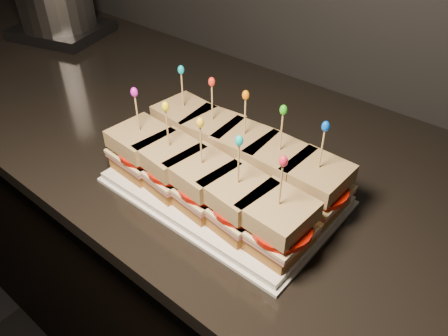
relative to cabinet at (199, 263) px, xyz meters
The scene contains 75 objects.
cabinet is the anchor object (origin of this frame).
granite_slab 0.45m from the cabinet, ahead, with size 2.43×0.70×0.03m, color black.
platter 0.53m from the cabinet, 32.62° to the right, with size 0.38×0.24×0.02m, color white.
platter_rim 0.53m from the cabinet, 32.62° to the right, with size 0.40×0.25×0.01m, color white.
sandwich_0_bread_bot 0.51m from the cabinet, 53.17° to the right, with size 0.09×0.09×0.02m, color brown.
sandwich_0_ham 0.52m from the cabinet, 53.17° to the right, with size 0.10×0.09×0.01m, color #C96A6E.
sandwich_0_cheese 0.53m from the cabinet, 53.17° to the right, with size 0.10×0.10×0.01m, color beige.
sandwich_0_tomato 0.54m from the cabinet, 49.90° to the right, with size 0.09×0.09×0.01m, color #B61005.
sandwich_0_bread_top 0.56m from the cabinet, 53.17° to the right, with size 0.09×0.09×0.03m, color #603215.
sandwich_0_pick 0.60m from the cabinet, 53.17° to the right, with size 0.00×0.00×0.09m, color tan.
sandwich_0_frill 0.65m from the cabinet, 53.17° to the right, with size 0.01×0.01×0.02m, color #079DB6.
sandwich_1_bread_bot 0.52m from the cabinet, 30.08° to the right, with size 0.09×0.09×0.02m, color brown.
sandwich_1_ham 0.53m from the cabinet, 30.08° to the right, with size 0.10×0.09×0.01m, color #C96A6E.
sandwich_1_cheese 0.54m from the cabinet, 30.08° to the right, with size 0.10×0.10×0.01m, color beige.
sandwich_1_tomato 0.55m from the cabinet, 29.79° to the right, with size 0.09×0.09×0.01m, color #B61005.
sandwich_1_bread_top 0.57m from the cabinet, 30.08° to the right, with size 0.09×0.09×0.03m, color #603215.
sandwich_1_pick 0.61m from the cabinet, 30.08° to the right, with size 0.00×0.00×0.09m, color tan.
sandwich_1_frill 0.66m from the cabinet, 30.08° to the right, with size 0.01×0.01×0.02m, color red.
sandwich_2_bread_bot 0.54m from the cabinet, 20.29° to the right, with size 0.09×0.09×0.02m, color brown.
sandwich_2_ham 0.56m from the cabinet, 20.29° to the right, with size 0.10×0.09×0.01m, color #C96A6E.
sandwich_2_cheese 0.56m from the cabinet, 20.29° to the right, with size 0.10×0.10×0.01m, color beige.
sandwich_2_tomato 0.58m from the cabinet, 20.66° to the right, with size 0.09×0.09×0.01m, color #B61005.
sandwich_2_bread_top 0.59m from the cabinet, 20.29° to the right, with size 0.09×0.09×0.03m, color #603215.
sandwich_2_pick 0.63m from the cabinet, 20.29° to the right, with size 0.00×0.00×0.09m, color tan.
sandwich_2_frill 0.67m from the cabinet, 20.29° to the right, with size 0.01×0.01×0.02m, color orange.
sandwich_3_bread_bot 0.57m from the cabinet, 15.20° to the right, with size 0.09×0.09×0.02m, color brown.
sandwich_3_ham 0.59m from the cabinet, 15.20° to the right, with size 0.10×0.09×0.01m, color #C96A6E.
sandwich_3_cheese 0.59m from the cabinet, 15.20° to the right, with size 0.10×0.10×0.01m, color beige.
sandwich_3_tomato 0.61m from the cabinet, 15.70° to the right, with size 0.09×0.09×0.01m, color #B61005.
sandwich_3_bread_top 0.62m from the cabinet, 15.20° to the right, with size 0.09×0.09×0.03m, color #603215.
sandwich_3_pick 0.66m from the cabinet, 15.20° to the right, with size 0.00×0.00×0.09m, color tan.
sandwich_3_frill 0.70m from the cabinet, 15.20° to the right, with size 0.01×0.01×0.02m, color green.
sandwich_4_bread_bot 0.61m from the cabinet, 12.11° to the right, with size 0.09×0.09×0.02m, color brown.
sandwich_4_ham 0.62m from the cabinet, 12.11° to the right, with size 0.10×0.09×0.01m, color #C96A6E.
sandwich_4_cheese 0.63m from the cabinet, 12.11° to the right, with size 0.10×0.10×0.01m, color beige.
sandwich_4_tomato 0.64m from the cabinet, 12.63° to the right, with size 0.09×0.09×0.01m, color #B61005.
sandwich_4_bread_top 0.65m from the cabinet, 12.11° to the right, with size 0.09×0.09×0.03m, color #603215.
sandwich_4_pick 0.69m from the cabinet, 12.11° to the right, with size 0.00×0.00×0.09m, color tan.
sandwich_4_frill 0.73m from the cabinet, 12.11° to the right, with size 0.01×0.01×0.02m, color blue.
sandwich_5_bread_bot 0.53m from the cabinet, 73.08° to the right, with size 0.09×0.09×0.02m, color brown.
sandwich_5_ham 0.55m from the cabinet, 73.08° to the right, with size 0.10×0.09×0.01m, color #C96A6E.
sandwich_5_cheese 0.55m from the cabinet, 73.08° to the right, with size 0.10×0.10×0.01m, color beige.
sandwich_5_tomato 0.57m from the cabinet, 70.31° to the right, with size 0.09×0.09×0.01m, color #B61005.
sandwich_5_bread_top 0.58m from the cabinet, 73.08° to the right, with size 0.09×0.09×0.03m, color #603215.
sandwich_5_pick 0.62m from the cabinet, 73.08° to the right, with size 0.00×0.00×0.09m, color tan.
sandwich_5_frill 0.67m from the cabinet, 73.08° to the right, with size 0.01×0.01×0.02m, color #D11BD0.
sandwich_6_bread_bot 0.55m from the cabinet, 54.96° to the right, with size 0.09×0.09×0.02m, color brown.
sandwich_6_ham 0.56m from the cabinet, 54.96° to the right, with size 0.10×0.09×0.01m, color #C96A6E.
sandwich_6_cheese 0.57m from the cabinet, 54.96° to the right, with size 0.10×0.10×0.01m, color beige.
sandwich_6_tomato 0.58m from the cabinet, 53.41° to the right, with size 0.09×0.09×0.01m, color #B61005.
sandwich_6_bread_top 0.59m from the cabinet, 54.96° to the right, with size 0.09×0.09×0.03m, color #603215.
sandwich_6_pick 0.63m from the cabinet, 54.96° to the right, with size 0.00×0.00×0.09m, color tan.
sandwich_6_frill 0.68m from the cabinet, 54.96° to the right, with size 0.01×0.01×0.02m, color yellow.
sandwich_7_bread_bot 0.57m from the cabinet, 42.32° to the right, with size 0.09×0.09×0.02m, color brown.
sandwich_7_ham 0.58m from the cabinet, 42.32° to the right, with size 0.10×0.09×0.01m, color #C96A6E.
sandwich_7_cheese 0.59m from the cabinet, 42.32° to the right, with size 0.10×0.10×0.01m, color beige.
sandwich_7_tomato 0.60m from the cabinet, 41.59° to the right, with size 0.09×0.09×0.01m, color #B61005.
sandwich_7_bread_top 0.61m from the cabinet, 42.32° to the right, with size 0.09×0.09×0.03m, color #603215.
sandwich_7_pick 0.65m from the cabinet, 42.32° to the right, with size 0.00×0.00×0.09m, color tan.
sandwich_7_frill 0.69m from the cabinet, 42.32° to the right, with size 0.01×0.01×0.02m, color yellow.
sandwich_8_bread_bot 0.60m from the cabinet, 33.77° to the right, with size 0.09×0.09×0.02m, color brown.
sandwich_8_ham 0.61m from the cabinet, 33.77° to the right, with size 0.10×0.09×0.01m, color #C96A6E.
sandwich_8_cheese 0.62m from the cabinet, 33.77° to the right, with size 0.10×0.10×0.01m, color beige.
sandwich_8_tomato 0.63m from the cabinet, 33.49° to the right, with size 0.09×0.09×0.01m, color #B61005.
sandwich_8_bread_top 0.64m from the cabinet, 33.77° to the right, with size 0.09×0.09×0.03m, color #603215.
sandwich_8_pick 0.68m from the cabinet, 33.77° to the right, with size 0.00×0.00×0.09m, color tan.
sandwich_8_frill 0.72m from the cabinet, 33.77° to the right, with size 0.01×0.01×0.02m, color #0BC6C1.
sandwich_9_bread_bot 0.63m from the cabinet, 27.85° to the right, with size 0.09×0.09×0.02m, color brown.
sandwich_9_ham 0.65m from the cabinet, 27.85° to the right, with size 0.10×0.09×0.01m, color #C96A6E.
sandwich_9_cheese 0.65m from the cabinet, 27.85° to the right, with size 0.10×0.10×0.01m, color beige.
sandwich_9_tomato 0.67m from the cabinet, 27.81° to the right, with size 0.09×0.09×0.01m, color #B61005.
sandwich_9_bread_top 0.67m from the cabinet, 27.85° to the right, with size 0.09×0.09×0.03m, color #603215.
sandwich_9_pick 0.71m from the cabinet, 27.85° to the right, with size 0.00×0.00×0.09m, color tan.
sandwich_9_frill 0.75m from the cabinet, 27.85° to the right, with size 0.01×0.01×0.02m, color red.
appliance_base 0.83m from the cabinet, 169.72° to the left, with size 0.26×0.22×0.03m, color #262628.
Camera 1 is at (1.20, 1.08, 1.41)m, focal length 35.00 mm.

